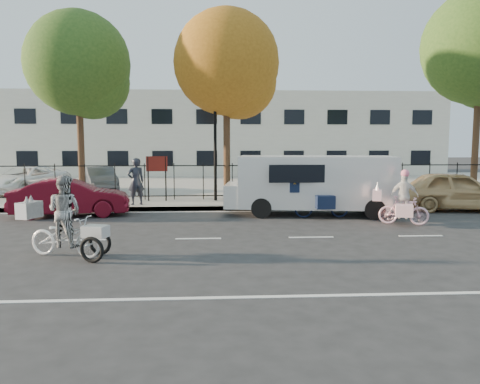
{
  "coord_description": "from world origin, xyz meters",
  "views": [
    {
      "loc": [
        0.39,
        -12.11,
        2.55
      ],
      "look_at": [
        1.17,
        1.2,
        1.1
      ],
      "focal_mm": 35.0,
      "sensor_mm": 36.0,
      "label": 1
    }
  ],
  "objects": [
    {
      "name": "iron_fence",
      "position": [
        0.0,
        7.2,
        0.9
      ],
      "size": [
        58.0,
        0.06,
        1.5
      ],
      "primitive_type": null,
      "color": "black",
      "rests_on": "sidewalk"
    },
    {
      "name": "road_markings",
      "position": [
        0.0,
        0.0,
        0.01
      ],
      "size": [
        60.0,
        9.52,
        0.01
      ],
      "primitive_type": null,
      "color": "silver",
      "rests_on": "ground"
    },
    {
      "name": "lot_car_b",
      "position": [
        -8.29,
        10.07,
        0.78
      ],
      "size": [
        3.4,
        4.93,
        1.25
      ],
      "primitive_type": "imported",
      "rotation": [
        0.0,
        0.0,
        -0.32
      ],
      "color": "white",
      "rests_on": "parking_lot"
    },
    {
      "name": "pedestrian",
      "position": [
        -2.51,
        5.69,
        1.04
      ],
      "size": [
        0.77,
        0.67,
        1.78
      ],
      "primitive_type": "imported",
      "rotation": [
        0.0,
        0.0,
        3.62
      ],
      "color": "black",
      "rests_on": "sidewalk"
    },
    {
      "name": "ground",
      "position": [
        0.0,
        0.0,
        0.0
      ],
      "size": [
        120.0,
        120.0,
        0.0
      ],
      "primitive_type": "plane",
      "color": "#333334"
    },
    {
      "name": "building",
      "position": [
        0.0,
        25.0,
        3.0
      ],
      "size": [
        34.0,
        10.0,
        6.0
      ],
      "primitive_type": "cube",
      "color": "silver",
      "rests_on": "ground"
    },
    {
      "name": "red_sedan",
      "position": [
        -4.45,
        4.0,
        0.64
      ],
      "size": [
        4.03,
        1.88,
        1.28
      ],
      "primitive_type": "imported",
      "rotation": [
        0.0,
        0.0,
        1.71
      ],
      "color": "#540916",
      "rests_on": "ground"
    },
    {
      "name": "curb",
      "position": [
        0.0,
        5.05,
        0.07
      ],
      "size": [
        60.0,
        0.1,
        0.15
      ],
      "primitive_type": "cube",
      "color": "#A8A399",
      "rests_on": "ground"
    },
    {
      "name": "tree_mid",
      "position": [
        1.12,
        7.36,
        5.53
      ],
      "size": [
        4.31,
        4.31,
        7.9
      ],
      "color": "#442D1D",
      "rests_on": "ground"
    },
    {
      "name": "gold_sedan",
      "position": [
        9.35,
        4.5,
        0.73
      ],
      "size": [
        4.54,
        2.44,
        1.47
      ],
      "primitive_type": "imported",
      "rotation": [
        0.0,
        0.0,
        1.4
      ],
      "color": "tan",
      "rests_on": "ground"
    },
    {
      "name": "white_van",
      "position": [
        3.84,
        3.8,
        1.13
      ],
      "size": [
        5.97,
        2.65,
        2.04
      ],
      "rotation": [
        0.0,
        0.0,
        -0.14
      ],
      "color": "silver",
      "rests_on": "ground"
    },
    {
      "name": "tree_west",
      "position": [
        -5.05,
        8.26,
        5.57
      ],
      "size": [
        4.34,
        4.34,
        7.96
      ],
      "color": "#442D1D",
      "rests_on": "ground"
    },
    {
      "name": "street_sign",
      "position": [
        -1.85,
        6.8,
        1.42
      ],
      "size": [
        0.85,
        0.06,
        1.8
      ],
      "color": "black",
      "rests_on": "sidewalk"
    },
    {
      "name": "bull_bike",
      "position": [
        4.0,
        3.2,
        0.77
      ],
      "size": [
        2.05,
        1.4,
        1.93
      ],
      "rotation": [
        0.0,
        0.0,
        1.57
      ],
      "color": "#101938",
      "rests_on": "ground"
    },
    {
      "name": "sidewalk",
      "position": [
        0.0,
        6.1,
        0.07
      ],
      "size": [
        60.0,
        2.2,
        0.15
      ],
      "primitive_type": "cube",
      "color": "#A8A399",
      "rests_on": "ground"
    },
    {
      "name": "unicorn_bike",
      "position": [
        6.2,
        1.74,
        0.63
      ],
      "size": [
        1.72,
        1.25,
        1.7
      ],
      "rotation": [
        0.0,
        0.0,
        1.21
      ],
      "color": "#FFC2D4",
      "rests_on": "ground"
    },
    {
      "name": "lamppost",
      "position": [
        0.5,
        6.8,
        3.11
      ],
      "size": [
        0.36,
        0.36,
        4.33
      ],
      "color": "black",
      "rests_on": "sidewalk"
    },
    {
      "name": "lot_car_c",
      "position": [
        -4.95,
        10.48,
        0.74
      ],
      "size": [
        2.39,
        3.78,
        1.17
      ],
      "primitive_type": "imported",
      "rotation": [
        0.0,
        0.0,
        0.35
      ],
      "color": "#4D5155",
      "rests_on": "parking_lot"
    },
    {
      "name": "zebra_trike",
      "position": [
        -2.87,
        -1.73,
        0.7
      ],
      "size": [
        2.11,
        1.33,
        1.82
      ],
      "rotation": [
        0.0,
        0.0,
        1.25
      ],
      "color": "white",
      "rests_on": "ground"
    },
    {
      "name": "parking_lot",
      "position": [
        0.0,
        15.0,
        0.07
      ],
      "size": [
        60.0,
        15.6,
        0.15
      ],
      "primitive_type": "cube",
      "color": "#A8A399",
      "rests_on": "ground"
    }
  ]
}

